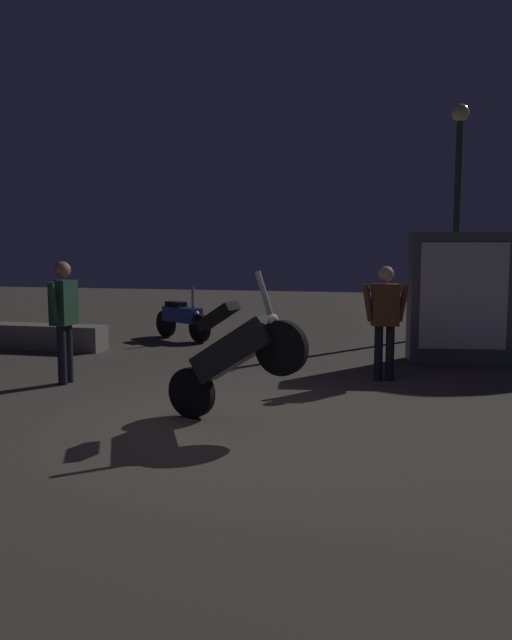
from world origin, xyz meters
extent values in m
plane|color=#4C443D|center=(0.00, 0.00, 0.00)|extent=(40.00, 40.00, 0.00)
cylinder|color=black|center=(-0.51, 0.23, 0.28)|extent=(0.57, 0.25, 0.56)
cylinder|color=black|center=(0.55, -0.08, 0.86)|extent=(0.57, 0.25, 0.56)
cube|color=black|center=(0.02, 0.08, 0.80)|extent=(1.01, 0.56, 0.76)
cube|color=black|center=(-0.17, 0.13, 1.15)|extent=(0.48, 0.35, 0.32)
cylinder|color=gray|center=(0.36, -0.02, 1.41)|extent=(0.21, 0.11, 0.44)
sphere|color=#F2EABF|center=(0.45, -0.05, 1.14)|extent=(0.12, 0.12, 0.12)
cylinder|color=black|center=(-3.06, 6.05, 0.28)|extent=(0.53, 0.38, 0.56)
cylinder|color=black|center=(-2.13, 5.47, 0.28)|extent=(0.53, 0.38, 0.56)
cube|color=navy|center=(-2.60, 5.76, 0.51)|extent=(0.96, 0.76, 0.30)
cube|color=black|center=(-2.77, 5.87, 0.71)|extent=(0.50, 0.44, 0.10)
cylinder|color=gray|center=(-2.30, 5.57, 0.89)|extent=(0.08, 0.08, 0.45)
sphere|color=#F2EABF|center=(-2.22, 5.52, 0.56)|extent=(0.12, 0.12, 0.12)
cylinder|color=black|center=(-2.76, 1.57, 0.41)|extent=(0.12, 0.12, 0.81)
cylinder|color=black|center=(-2.76, 1.41, 0.41)|extent=(0.12, 0.12, 0.81)
cube|color=#1E3F2D|center=(-2.76, 1.49, 1.12)|extent=(0.26, 0.37, 0.61)
sphere|color=#9E7251|center=(-2.76, 1.49, 1.56)|extent=(0.23, 0.23, 0.23)
cylinder|color=#1E3F2D|center=(-2.75, 1.73, 1.15)|extent=(0.10, 0.19, 0.55)
cylinder|color=#1E3F2D|center=(-2.77, 1.25, 1.15)|extent=(0.10, 0.19, 0.55)
cylinder|color=black|center=(1.57, 2.69, 0.39)|extent=(0.12, 0.12, 0.78)
cylinder|color=black|center=(1.42, 2.65, 0.39)|extent=(0.12, 0.12, 0.78)
cube|color=#59331E|center=(1.49, 2.67, 1.07)|extent=(0.40, 0.31, 0.58)
sphere|color=tan|center=(1.49, 2.67, 1.50)|extent=(0.22, 0.22, 0.22)
cylinder|color=#59331E|center=(1.73, 2.72, 1.10)|extent=(0.19, 0.13, 0.53)
cylinder|color=#59331E|center=(1.26, 2.62, 1.10)|extent=(0.19, 0.13, 0.53)
cylinder|color=#38383D|center=(2.80, 7.76, 2.24)|extent=(0.14, 0.14, 4.47)
sphere|color=#F9E59E|center=(2.80, 7.76, 4.61)|extent=(0.36, 0.36, 0.36)
cube|color=#595960|center=(2.62, 4.40, 1.05)|extent=(1.65, 0.71, 2.10)
cube|color=white|center=(2.66, 4.13, 1.10)|extent=(1.34, 0.22, 1.68)
cube|color=gray|center=(-4.90, 4.07, 0.23)|extent=(2.76, 0.50, 0.45)
camera|label=1|loc=(1.70, -6.17, 1.87)|focal=35.22mm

